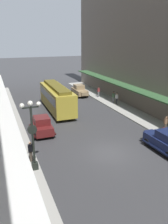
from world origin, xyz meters
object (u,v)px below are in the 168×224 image
Objects in this scene: streetcar at (57,97)px; pedestrian_3 at (31,151)px; fire_hydrant at (163,131)px; pedestrian_0 at (99,92)px; pedestrian_4 at (166,124)px; parked_car_0 at (42,125)px; lamp_post_with_clock at (32,133)px; pedestrian_2 at (113,97)px; pedestrian_1 at (117,98)px; parked_car_3 at (166,141)px; parked_car_2 at (79,90)px.

pedestrian_3 is (-5.39, -12.01, -0.91)m from streetcar.
pedestrian_0 reaches higher than fire_hydrant.
pedestrian_4 is (8.24, -11.18, -0.91)m from streetcar.
parked_car_0 is 7.14m from lamp_post_with_clock.
streetcar reaches higher than pedestrian_2.
lamp_post_with_clock is 3.09× the size of pedestrian_1.
pedestrian_4 is at bearing 39.90° from fire_hydrant.
pedestrian_4 is at bearing 3.49° from pedestrian_3.
pedestrian_1 is at bearing 84.00° from fire_hydrant.
pedestrian_4 is (11.67, -4.54, 0.05)m from parked_car_0.
parked_car_3 is at bearing -11.59° from pedestrian_3.
pedestrian_3 is at bearing -129.60° from pedestrian_0.
streetcar reaches higher than parked_car_0.
parked_car_3 is 14.01m from pedestrian_1.
streetcar is at bearing 176.13° from pedestrian_1.
pedestrian_2 is at bearing 29.76° from parked_car_0.
streetcar is 5.89× the size of pedestrian_3.
streetcar reaches higher than pedestrian_3.
streetcar is 5.78× the size of pedestrian_2.
streetcar reaches higher than fire_hydrant.
pedestrian_0 is at bearing -45.83° from parked_car_2.
pedestrian_3 is at bearing -120.67° from parked_car_2.
parked_car_0 is at bearing -150.24° from pedestrian_2.
lamp_post_with_clock reaches higher than pedestrian_4.
pedestrian_0 and pedestrian_2 have the same top height.
parked_car_3 is at bearing -5.48° from lamp_post_with_clock.
parked_car_0 is 1.00× the size of parked_car_3.
parked_car_2 reaches higher than pedestrian_3.
parked_car_2 is 3.38m from pedestrian_0.
pedestrian_4 is (0.21, -15.38, -0.02)m from pedestrian_0.
lamp_post_with_clock is at bearing -173.90° from fire_hydrant.
pedestrian_0 is at bearing 90.80° from pedestrian_4.
pedestrian_2 is (1.10, 12.05, 0.45)m from fire_hydrant.
parked_car_0 is 15.77m from pedestrian_0.
parked_car_0 reaches higher than pedestrian_1.
parked_car_3 is 14.75m from pedestrian_2.
pedestrian_2 is at bearing 1.31° from streetcar.
streetcar is (-5.59, 14.26, 0.96)m from parked_car_3.
pedestrian_4 reaches higher than fire_hydrant.
lamp_post_with_clock reaches higher than fire_hydrant.
pedestrian_3 is (-1.96, -5.37, 0.05)m from parked_car_0.
parked_car_3 reaches higher than fire_hydrant.
fire_hydrant is 0.50× the size of pedestrian_3.
pedestrian_2 is (2.86, -6.43, 0.07)m from parked_car_2.
parked_car_2 is 0.83× the size of lamp_post_with_clock.
lamp_post_with_clock is 3.15× the size of pedestrian_4.
lamp_post_with_clock is at bearing -86.57° from pedestrian_3.
pedestrian_0 is at bearing 87.90° from fire_hydrant.
fire_hydrant is (1.77, -18.48, -0.38)m from parked_car_2.
pedestrian_4 is at bearing -92.05° from pedestrian_1.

